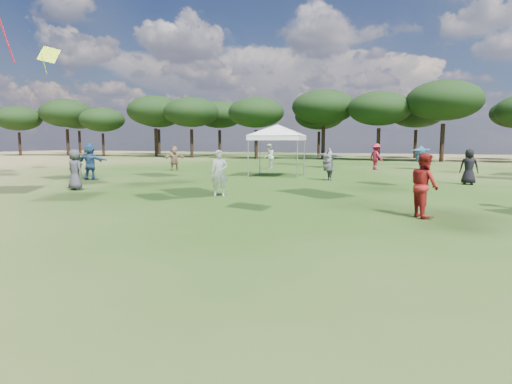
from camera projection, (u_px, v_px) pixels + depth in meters
tree_line at (433, 106)px, 43.00m from camera, size 108.78×17.63×7.77m
tent_left at (278, 127)px, 23.30m from camera, size 5.61×5.61×3.14m
festival_crowd at (345, 163)px, 21.74m from camera, size 27.71×21.52×1.86m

